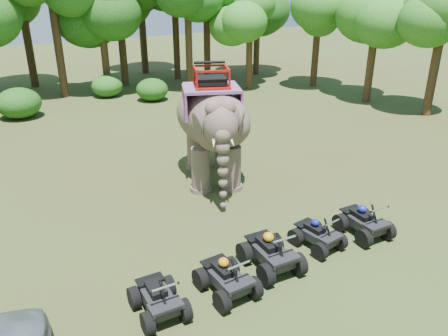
{
  "coord_description": "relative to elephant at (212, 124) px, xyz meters",
  "views": [
    {
      "loc": [
        -7.48,
        -10.25,
        7.73
      ],
      "look_at": [
        0.0,
        1.2,
        1.9
      ],
      "focal_mm": 35.0,
      "sensor_mm": 36.0,
      "label": 1
    }
  ],
  "objects": [
    {
      "name": "tree_1",
      "position": [
        3.71,
        19.51,
        2.29
      ],
      "size": [
        6.56,
        6.56,
        9.37
      ],
      "primitive_type": null,
      "color": "#195114",
      "rests_on": "ground"
    },
    {
      "name": "tree_5",
      "position": [
        15.89,
        5.16,
        1.44
      ],
      "size": [
        5.37,
        5.37,
        7.68
      ],
      "primitive_type": null,
      "color": "#195114",
      "rests_on": "ground"
    },
    {
      "name": "atv_1",
      "position": [
        -3.66,
        -6.62,
        -1.77
      ],
      "size": [
        1.23,
        1.69,
        1.25
      ],
      "primitive_type": null,
      "rotation": [
        0.0,
        0.0,
        -0.0
      ],
      "color": "black",
      "rests_on": "ground"
    },
    {
      "name": "tree_4",
      "position": [
        16.34,
        10.93,
        1.44
      ],
      "size": [
        5.37,
        5.37,
        7.68
      ],
      "primitive_type": null,
      "color": "#195114",
      "rests_on": "ground"
    },
    {
      "name": "atv_3",
      "position": [
        -0.04,
        -6.33,
        -1.83
      ],
      "size": [
        1.24,
        1.62,
        1.14
      ],
      "primitive_type": null,
      "rotation": [
        0.0,
        0.0,
        0.07
      ],
      "color": "black",
      "rests_on": "ground"
    },
    {
      "name": "tree_2",
      "position": [
        7.33,
        15.17,
        1.34
      ],
      "size": [
        5.23,
        5.23,
        7.47
      ],
      "primitive_type": null,
      "color": "#195114",
      "rests_on": "ground"
    },
    {
      "name": "tree_35",
      "position": [
        -2.6,
        22.9,
        2.66
      ],
      "size": [
        7.08,
        7.08,
        10.12
      ],
      "primitive_type": null,
      "color": "#195114",
      "rests_on": "ground"
    },
    {
      "name": "tree_28",
      "position": [
        8.48,
        19.49,
        1.67
      ],
      "size": [
        5.69,
        5.69,
        8.13
      ],
      "primitive_type": null,
      "color": "#195114",
      "rests_on": "ground"
    },
    {
      "name": "tree_31",
      "position": [
        1.55,
        17.41,
        1.52
      ],
      "size": [
        5.49,
        5.49,
        7.84
      ],
      "primitive_type": null,
      "color": "#195114",
      "rests_on": "ground"
    },
    {
      "name": "tree_29",
      "position": [
        7.2,
        23.43,
        2.97
      ],
      "size": [
        7.51,
        7.51,
        10.73
      ],
      "primitive_type": null,
      "color": "#195114",
      "rests_on": "ground"
    },
    {
      "name": "atv_2",
      "position": [
        -1.98,
        -6.4,
        -1.72
      ],
      "size": [
        1.51,
        1.96,
        1.36
      ],
      "primitive_type": null,
      "rotation": [
        0.0,
        0.0,
        -0.1
      ],
      "color": "black",
      "rests_on": "ground"
    },
    {
      "name": "tree_30",
      "position": [
        15.38,
        17.35,
        1.53
      ],
      "size": [
        5.51,
        5.51,
        7.86
      ],
      "primitive_type": null,
      "color": "#195114",
      "rests_on": "ground"
    },
    {
      "name": "tree_3",
      "position": [
        11.3,
        12.89,
        0.91
      ],
      "size": [
        4.63,
        4.63,
        6.61
      ],
      "primitive_type": null,
      "color": "#195114",
      "rests_on": "ground"
    },
    {
      "name": "atv_0",
      "position": [
        -5.53,
        -6.35,
        -1.8
      ],
      "size": [
        1.31,
        1.71,
        1.2
      ],
      "primitive_type": null,
      "rotation": [
        0.0,
        0.0,
        -0.08
      ],
      "color": "black",
      "rests_on": "ground"
    },
    {
      "name": "tree_34",
      "position": [
        10.03,
        17.01,
        1.61
      ],
      "size": [
        5.61,
        5.61,
        8.01
      ],
      "primitive_type": null,
      "color": "#195114",
      "rests_on": "ground"
    },
    {
      "name": "atv_4",
      "position": [
        1.74,
        -6.64,
        -1.77
      ],
      "size": [
        1.4,
        1.81,
        1.26
      ],
      "primitive_type": null,
      "rotation": [
        0.0,
        0.0,
        -0.1
      ],
      "color": "black",
      "rests_on": "ground"
    },
    {
      "name": "tree_6",
      "position": [
        16.39,
        0.83,
        1.55
      ],
      "size": [
        5.52,
        5.52,
        7.89
      ],
      "primitive_type": null,
      "color": "#195114",
      "rests_on": "ground"
    },
    {
      "name": "elephant",
      "position": [
        0.0,
        0.0,
        0.0
      ],
      "size": [
        4.66,
        6.24,
        4.8
      ],
      "primitive_type": null,
      "rotation": [
        0.0,
        0.0,
        -0.43
      ],
      "color": "brown",
      "rests_on": "ground"
    },
    {
      "name": "ground",
      "position": [
        -1.46,
        -4.32,
        -2.4
      ],
      "size": [
        110.0,
        110.0,
        0.0
      ],
      "primitive_type": "plane",
      "color": "#47381E",
      "rests_on": "ground"
    },
    {
      "name": "tree_0",
      "position": [
        -1.46,
        18.18,
        1.99
      ],
      "size": [
        6.15,
        6.15,
        8.78
      ],
      "primitive_type": null,
      "color": "#195114",
      "rests_on": "ground"
    }
  ]
}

